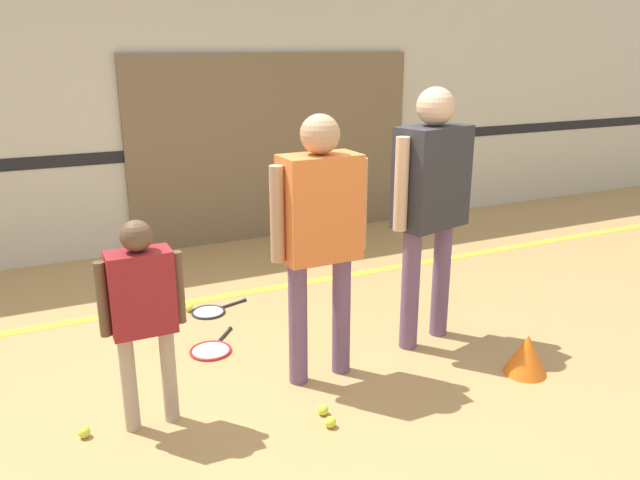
% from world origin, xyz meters
% --- Properties ---
extents(ground_plane, '(16.00, 16.00, 0.00)m').
position_xyz_m(ground_plane, '(0.00, 0.00, 0.00)').
color(ground_plane, tan).
extents(wall_back, '(16.00, 0.07, 3.20)m').
position_xyz_m(wall_back, '(0.00, 3.18, 1.60)').
color(wall_back, beige).
rests_on(wall_back, ground_plane).
extents(wall_panel, '(3.25, 0.05, 2.02)m').
position_xyz_m(wall_panel, '(1.04, 3.12, 1.01)').
color(wall_panel, '#756047').
rests_on(wall_panel, ground_plane).
extents(floor_stripe, '(14.40, 0.10, 0.01)m').
position_xyz_m(floor_stripe, '(0.00, 1.58, 0.00)').
color(floor_stripe, yellow).
rests_on(floor_stripe, ground_plane).
extents(person_instructor, '(0.65, 0.27, 1.71)m').
position_xyz_m(person_instructor, '(0.10, -0.02, 1.06)').
color(person_instructor, '#6B4C70').
rests_on(person_instructor, ground_plane).
extents(person_student_left, '(0.46, 0.19, 1.22)m').
position_xyz_m(person_student_left, '(-1.00, -0.10, 0.76)').
color(person_student_left, tan).
rests_on(person_student_left, ground_plane).
extents(person_student_right, '(0.68, 0.40, 1.84)m').
position_xyz_m(person_student_right, '(1.02, 0.13, 1.14)').
color(person_student_right, '#6B4C70').
rests_on(person_student_right, ground_plane).
extents(racket_spare_on_floor, '(0.54, 0.35, 0.03)m').
position_xyz_m(racket_spare_on_floor, '(-0.27, 1.30, 0.01)').
color(racket_spare_on_floor, '#28282D').
rests_on(racket_spare_on_floor, ground_plane).
extents(racket_second_spare, '(0.47, 0.52, 0.03)m').
position_xyz_m(racket_second_spare, '(-0.45, 0.64, 0.01)').
color(racket_second_spare, red).
rests_on(racket_second_spare, ground_plane).
extents(tennis_ball_near_instructor, '(0.07, 0.07, 0.07)m').
position_xyz_m(tennis_ball_near_instructor, '(-0.08, -0.44, 0.03)').
color(tennis_ball_near_instructor, '#CCE038').
rests_on(tennis_ball_near_instructor, ground_plane).
extents(tennis_ball_by_spare_racket, '(0.07, 0.07, 0.07)m').
position_xyz_m(tennis_ball_by_spare_racket, '(-0.42, 1.39, 0.03)').
color(tennis_ball_by_spare_racket, '#CCE038').
rests_on(tennis_ball_by_spare_racket, ground_plane).
extents(tennis_ball_stray_left, '(0.07, 0.07, 0.07)m').
position_xyz_m(tennis_ball_stray_left, '(-0.09, -0.57, 0.03)').
color(tennis_ball_stray_left, '#CCE038').
rests_on(tennis_ball_stray_left, ground_plane).
extents(tennis_ball_stray_right, '(0.07, 0.07, 0.07)m').
position_xyz_m(tennis_ball_stray_right, '(-1.38, -0.07, 0.03)').
color(tennis_ball_stray_right, '#CCE038').
rests_on(tennis_ball_stray_right, ground_plane).
extents(training_cone, '(0.29, 0.29, 0.28)m').
position_xyz_m(training_cone, '(1.36, -0.57, 0.14)').
color(training_cone, orange).
rests_on(training_cone, ground_plane).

